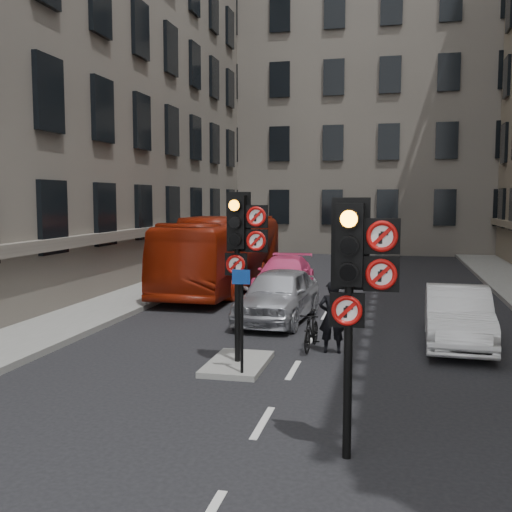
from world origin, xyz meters
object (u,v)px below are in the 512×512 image
at_px(motorcyclist, 332,317).
at_px(bus_red, 224,253).
at_px(motorcycle, 311,330).
at_px(info_sign, 242,307).
at_px(signal_near, 356,272).
at_px(car_white, 458,316).
at_px(signal_far, 241,240).
at_px(car_pink, 285,275).
at_px(car_silver, 278,295).

bearing_deg(motorcyclist, bus_red, -67.06).
distance_m(motorcycle, info_sign, 2.98).
xyz_separation_m(signal_near, car_white, (2.06, 7.06, -1.88)).
distance_m(signal_far, info_sign, 1.51).
distance_m(car_pink, motorcyclist, 8.83).
bearing_deg(car_pink, car_silver, -83.45).
bearing_deg(info_sign, motorcyclist, 54.37).
xyz_separation_m(car_silver, car_white, (4.79, -1.87, -0.06)).
xyz_separation_m(bus_red, info_sign, (3.60, -11.28, 0.02)).
height_order(car_white, motorcycle, car_white).
height_order(signal_near, car_silver, signal_near).
bearing_deg(info_sign, signal_near, -56.53).
distance_m(bus_red, motorcycle, 9.87).
xyz_separation_m(bus_red, motorcycle, (4.63, -8.66, -0.97)).
bearing_deg(car_pink, motorcycle, -77.19).
xyz_separation_m(bus_red, motorcyclist, (5.13, -8.85, -0.59)).
height_order(signal_far, car_white, signal_far).
distance_m(bus_red, motorcyclist, 10.25).
distance_m(car_silver, motorcyclist, 3.81).
height_order(signal_far, info_sign, signal_far).
bearing_deg(car_silver, car_pink, 102.76).
height_order(signal_near, car_white, signal_near).
bearing_deg(signal_far, motorcyclist, 42.73).
xyz_separation_m(motorcycle, info_sign, (-1.03, -2.62, 0.99)).
height_order(bus_red, motorcyclist, bus_red).
height_order(car_pink, bus_red, bus_red).
bearing_deg(signal_near, motorcycle, 103.12).
xyz_separation_m(signal_near, info_sign, (-2.39, 3.19, -1.13)).
xyz_separation_m(signal_far, motorcyclist, (1.75, 1.61, -1.86)).
bearing_deg(signal_far, car_silver, 91.61).
height_order(signal_far, bus_red, signal_far).
xyz_separation_m(signal_far, car_white, (4.66, 3.06, -2.00)).
height_order(motorcycle, motorcyclist, motorcyclist).
bearing_deg(car_pink, signal_far, -86.65).
bearing_deg(car_silver, motorcyclist, -55.78).
height_order(car_white, car_pink, car_white).
height_order(bus_red, info_sign, bus_red).
height_order(car_white, info_sign, info_sign).
bearing_deg(signal_far, signal_near, -56.98).
distance_m(signal_far, bus_red, 11.08).
xyz_separation_m(signal_near, car_pink, (-3.47, 14.04, -1.90)).
bearing_deg(motorcycle, car_pink, 108.14).
bearing_deg(motorcyclist, signal_far, 35.57).
bearing_deg(car_white, car_pink, 130.39).
bearing_deg(info_sign, motorcycle, 65.17).
distance_m(signal_far, car_white, 5.92).
height_order(signal_far, motorcyclist, signal_far).
distance_m(car_pink, motorcycle, 8.51).
relative_size(car_white, motorcyclist, 2.53).
distance_m(signal_near, info_sign, 4.14).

